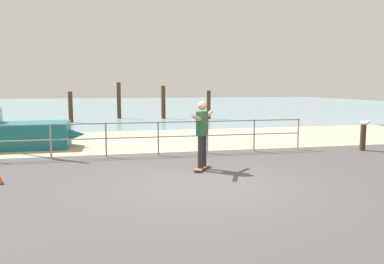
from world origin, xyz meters
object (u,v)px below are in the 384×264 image
at_px(sailboat, 5,134).
at_px(seagull, 364,123).
at_px(skateboard, 202,168).
at_px(bollard_short, 363,138).
at_px(skateboarder, 202,130).

height_order(sailboat, seagull, sailboat).
relative_size(sailboat, seagull, 12.09).
distance_m(skateboard, seagull, 6.08).
bearing_deg(sailboat, skateboard, -37.92).
bearing_deg(sailboat, bollard_short, -13.67).
height_order(bollard_short, seagull, seagull).
relative_size(skateboard, skateboarder, 0.47).
bearing_deg(skateboard, skateboarder, -116.57).
bearing_deg(bollard_short, sailboat, 166.33).
height_order(skateboarder, bollard_short, skateboarder).
distance_m(bollard_short, seagull, 0.50).
height_order(skateboard, bollard_short, bollard_short).
relative_size(skateboard, seagull, 1.61).
relative_size(skateboard, bollard_short, 0.92).
xyz_separation_m(skateboarder, bollard_short, (5.80, 1.63, -0.59)).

